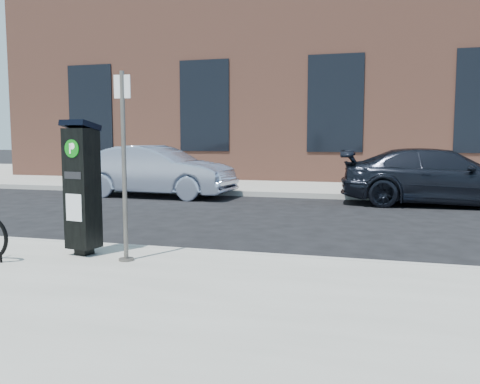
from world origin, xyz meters
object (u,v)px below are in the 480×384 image
(parking_kiosk, at_px, (82,186))
(car_dark, at_px, (441,177))
(car_silver, at_px, (157,171))
(sign_pole, at_px, (124,168))

(parking_kiosk, distance_m, car_dark, 9.74)
(parking_kiosk, relative_size, car_silver, 0.39)
(sign_pole, distance_m, car_dark, 9.52)
(car_silver, bearing_deg, parking_kiosk, -159.46)
(car_silver, distance_m, car_dark, 7.98)
(parking_kiosk, distance_m, car_silver, 8.31)
(parking_kiosk, xyz_separation_m, car_silver, (-2.60, 7.88, -0.33))
(sign_pole, xyz_separation_m, car_silver, (-3.33, 8.05, -0.59))
(sign_pole, relative_size, car_dark, 0.48)
(parking_kiosk, relative_size, sign_pole, 0.75)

